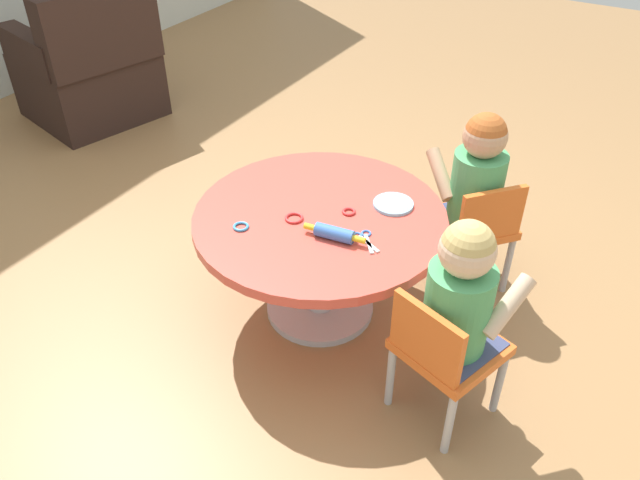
{
  "coord_description": "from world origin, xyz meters",
  "views": [
    {
      "loc": [
        -1.67,
        -0.98,
        1.81
      ],
      "look_at": [
        0.0,
        0.0,
        0.36
      ],
      "focal_mm": 35.44,
      "sensor_mm": 36.0,
      "label": 1
    }
  ],
  "objects_px": {
    "child_chair_right": "(475,226)",
    "seated_child_right": "(478,173)",
    "child_chair_left": "(444,350)",
    "armchair_dark": "(90,71)",
    "seated_child_left": "(461,292)",
    "craft_table": "(320,237)",
    "rolling_pin": "(334,233)",
    "craft_scissors": "(365,239)"
  },
  "relations": [
    {
      "from": "child_chair_right",
      "to": "seated_child_right",
      "type": "relative_size",
      "value": 1.05
    },
    {
      "from": "child_chair_left",
      "to": "armchair_dark",
      "type": "height_order",
      "value": "armchair_dark"
    },
    {
      "from": "armchair_dark",
      "to": "seated_child_left",
      "type": "bearing_deg",
      "value": -110.97
    },
    {
      "from": "craft_table",
      "to": "seated_child_left",
      "type": "distance_m",
      "value": 0.67
    },
    {
      "from": "child_chair_left",
      "to": "child_chair_right",
      "type": "bearing_deg",
      "value": 11.52
    },
    {
      "from": "craft_table",
      "to": "seated_child_right",
      "type": "xyz_separation_m",
      "value": [
        0.49,
        -0.43,
        0.16
      ]
    },
    {
      "from": "seated_child_left",
      "to": "seated_child_right",
      "type": "distance_m",
      "value": 0.73
    },
    {
      "from": "craft_table",
      "to": "armchair_dark",
      "type": "relative_size",
      "value": 1.09
    },
    {
      "from": "craft_table",
      "to": "seated_child_left",
      "type": "xyz_separation_m",
      "value": [
        -0.21,
        -0.62,
        0.16
      ]
    },
    {
      "from": "craft_table",
      "to": "seated_child_right",
      "type": "distance_m",
      "value": 0.67
    },
    {
      "from": "craft_table",
      "to": "child_chair_left",
      "type": "bearing_deg",
      "value": -112.21
    },
    {
      "from": "rolling_pin",
      "to": "child_chair_left",
      "type": "bearing_deg",
      "value": -106.16
    },
    {
      "from": "child_chair_left",
      "to": "child_chair_right",
      "type": "relative_size",
      "value": 1.0
    },
    {
      "from": "craft_scissors",
      "to": "seated_child_right",
      "type": "bearing_deg",
      "value": -21.69
    },
    {
      "from": "seated_child_right",
      "to": "seated_child_left",
      "type": "bearing_deg",
      "value": -164.99
    },
    {
      "from": "craft_table",
      "to": "child_chair_left",
      "type": "height_order",
      "value": "child_chair_left"
    },
    {
      "from": "seated_child_left",
      "to": "armchair_dark",
      "type": "height_order",
      "value": "armchair_dark"
    },
    {
      "from": "craft_table",
      "to": "rolling_pin",
      "type": "bearing_deg",
      "value": -131.5
    },
    {
      "from": "craft_table",
      "to": "craft_scissors",
      "type": "distance_m",
      "value": 0.25
    },
    {
      "from": "seated_child_right",
      "to": "rolling_pin",
      "type": "distance_m",
      "value": 0.68
    },
    {
      "from": "child_chair_right",
      "to": "armchair_dark",
      "type": "distance_m",
      "value": 2.64
    },
    {
      "from": "seated_child_left",
      "to": "seated_child_right",
      "type": "relative_size",
      "value": 1.0
    },
    {
      "from": "armchair_dark",
      "to": "child_chair_left",
      "type": "bearing_deg",
      "value": -111.74
    },
    {
      "from": "seated_child_right",
      "to": "rolling_pin",
      "type": "relative_size",
      "value": 2.21
    },
    {
      "from": "seated_child_left",
      "to": "craft_scissors",
      "type": "height_order",
      "value": "seated_child_left"
    },
    {
      "from": "rolling_pin",
      "to": "craft_scissors",
      "type": "xyz_separation_m",
      "value": [
        0.05,
        -0.09,
        -0.02
      ]
    },
    {
      "from": "craft_scissors",
      "to": "rolling_pin",
      "type": "bearing_deg",
      "value": 119.11
    },
    {
      "from": "armchair_dark",
      "to": "rolling_pin",
      "type": "xyz_separation_m",
      "value": [
        -0.96,
        -2.27,
        0.2
      ]
    },
    {
      "from": "craft_table",
      "to": "child_chair_right",
      "type": "xyz_separation_m",
      "value": [
        0.47,
        -0.46,
        -0.07
      ]
    },
    {
      "from": "seated_child_left",
      "to": "seated_child_right",
      "type": "bearing_deg",
      "value": 15.01
    },
    {
      "from": "craft_table",
      "to": "seated_child_right",
      "type": "bearing_deg",
      "value": -41.27
    },
    {
      "from": "child_chair_right",
      "to": "craft_table",
      "type": "bearing_deg",
      "value": 135.25
    },
    {
      "from": "child_chair_left",
      "to": "craft_scissors",
      "type": "bearing_deg",
      "value": 63.84
    },
    {
      "from": "child_chair_left",
      "to": "seated_child_right",
      "type": "distance_m",
      "value": 0.79
    },
    {
      "from": "craft_table",
      "to": "child_chair_left",
      "type": "distance_m",
      "value": 0.66
    },
    {
      "from": "child_chair_left",
      "to": "craft_table",
      "type": "bearing_deg",
      "value": 67.79
    },
    {
      "from": "child_chair_left",
      "to": "child_chair_right",
      "type": "distance_m",
      "value": 0.73
    },
    {
      "from": "armchair_dark",
      "to": "craft_scissors",
      "type": "bearing_deg",
      "value": -110.98
    },
    {
      "from": "armchair_dark",
      "to": "child_chair_right",
      "type": "bearing_deg",
      "value": -98.39
    },
    {
      "from": "seated_child_right",
      "to": "armchair_dark",
      "type": "height_order",
      "value": "armchair_dark"
    },
    {
      "from": "craft_table",
      "to": "seated_child_right",
      "type": "relative_size",
      "value": 1.86
    },
    {
      "from": "rolling_pin",
      "to": "craft_scissors",
      "type": "bearing_deg",
      "value": -60.89
    }
  ]
}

